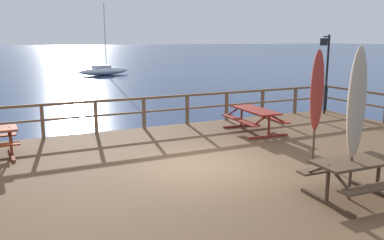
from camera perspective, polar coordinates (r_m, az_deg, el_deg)
The scene contains 9 objects.
ground_plane at distance 9.99m, azimuth 1.77°, elevation -11.39°, with size 600.00×600.00×0.00m, color navy.
wooden_deck at distance 9.83m, azimuth 1.78°, elevation -9.02°, with size 16.68×9.36×0.89m, color brown.
railing_waterside_far at distance 13.58m, azimuth -6.98°, elevation 1.85°, with size 16.48×0.10×1.09m.
picnic_table_back_left at distance 13.18m, azimuth 9.02°, elevation 0.70°, with size 1.50×2.14×0.78m.
picnic_table_mid_left at distance 8.17m, azimuth 22.40°, elevation -6.88°, with size 1.68×1.47×0.78m.
patio_umbrella_short_mid at distance 7.84m, azimuth 22.66°, elevation 2.13°, with size 0.32×0.32×2.91m.
patio_umbrella_tall_front at distance 10.16m, azimuth 17.59°, elevation 4.00°, with size 0.32×0.32×2.78m.
lamp_post_hooked at distance 16.83m, azimuth 18.76°, elevation 7.89°, with size 0.64×0.38×3.20m.
sailboat_distant at distance 45.13m, azimuth -12.60°, elevation 6.98°, with size 6.23×3.24×7.72m.
Camera 1 is at (-4.23, -8.17, 3.89)m, focal length 36.93 mm.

